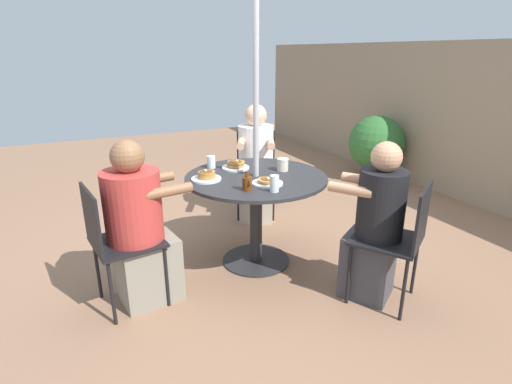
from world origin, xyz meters
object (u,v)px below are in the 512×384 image
(patio_chair_south, at_px, (400,235))
(drinking_glass_a, at_px, (211,162))
(pancake_plate_c, at_px, (268,182))
(patio_chair_north, at_px, (256,166))
(diner_north, at_px, (256,168))
(pancake_plate_b, at_px, (206,177))
(potted_shrub, at_px, (376,144))
(patio_table, at_px, (256,194))
(pancake_plate_a, at_px, (236,166))
(drinking_glass_b, at_px, (274,184))
(diner_east, at_px, (140,231))
(diner_south, at_px, (375,229))
(coffee_cup, at_px, (283,165))
(syrup_bottle, at_px, (247,183))
(patio_chair_east, at_px, (114,238))

(patio_chair_south, xyz_separation_m, drinking_glass_a, (-1.33, -0.86, 0.29))
(patio_chair_south, relative_size, pancake_plate_c, 3.84)
(patio_chair_north, relative_size, diner_north, 0.74)
(pancake_plate_b, height_order, potted_shrub, potted_shrub)
(diner_north, bearing_deg, patio_table, 90.00)
(pancake_plate_c, bearing_deg, pancake_plate_a, -174.49)
(pancake_plate_a, xyz_separation_m, drinking_glass_b, (0.66, 0.02, 0.03))
(diner_east, distance_m, diner_south, 1.63)
(diner_east, distance_m, drinking_glass_b, 0.99)
(pancake_plate_b, bearing_deg, coffee_cup, 87.17)
(diner_south, xyz_separation_m, coffee_cup, (-0.85, -0.26, 0.28))
(pancake_plate_c, xyz_separation_m, syrup_bottle, (0.06, -0.19, 0.04))
(diner_north, height_order, pancake_plate_b, diner_north)
(pancake_plate_a, distance_m, syrup_bottle, 0.57)
(syrup_bottle, distance_m, potted_shrub, 3.23)
(diner_south, height_order, drinking_glass_a, diner_south)
(patio_chair_north, relative_size, drinking_glass_a, 8.63)
(diner_north, xyz_separation_m, patio_chair_south, (1.83, 0.20, -0.03))
(coffee_cup, bearing_deg, diner_north, 169.49)
(pancake_plate_b, xyz_separation_m, drinking_glass_b, (0.47, 0.34, 0.03))
(diner_south, bearing_deg, coffee_cup, 74.26)
(pancake_plate_a, bearing_deg, pancake_plate_c, 5.51)
(patio_chair_east, bearing_deg, pancake_plate_a, 103.65)
(diner_east, bearing_deg, drinking_glass_b, 65.93)
(coffee_cup, relative_size, drinking_glass_a, 1.00)
(pancake_plate_b, height_order, drinking_glass_b, drinking_glass_b)
(diner_east, bearing_deg, pancake_plate_b, 101.98)
(patio_chair_south, relative_size, drinking_glass_b, 7.46)
(patio_chair_north, bearing_deg, patio_chair_south, 119.30)
(diner_south, bearing_deg, pancake_plate_a, 85.81)
(diner_south, relative_size, drinking_glass_b, 9.68)
(diner_south, distance_m, coffee_cup, 0.94)
(patio_chair_east, height_order, potted_shrub, patio_chair_east)
(diner_east, distance_m, pancake_plate_b, 0.66)
(coffee_cup, bearing_deg, pancake_plate_a, -124.62)
(diner_north, relative_size, pancake_plate_a, 5.20)
(diner_north, xyz_separation_m, pancake_plate_b, (0.80, -0.81, 0.24))
(diner_north, bearing_deg, patio_chair_south, 121.91)
(pancake_plate_a, bearing_deg, diner_south, 28.78)
(syrup_bottle, xyz_separation_m, drinking_glass_a, (-0.66, -0.03, -0.00))
(diner_east, xyz_separation_m, syrup_bottle, (0.15, 0.75, 0.29))
(diner_east, height_order, diner_south, diner_east)
(diner_south, distance_m, potted_shrub, 2.98)
(patio_chair_north, xyz_separation_m, potted_shrub, (-0.38, 2.03, -0.03))
(patio_table, bearing_deg, patio_chair_north, 154.37)
(patio_chair_north, relative_size, diner_east, 0.76)
(diner_north, bearing_deg, patio_chair_east, 59.46)
(patio_chair_east, bearing_deg, diner_east, 90.00)
(diner_north, height_order, coffee_cup, diner_north)
(patio_chair_north, distance_m, patio_chair_south, 1.99)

